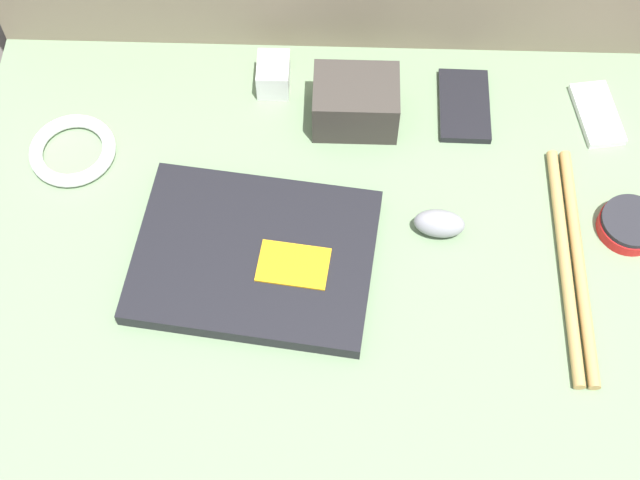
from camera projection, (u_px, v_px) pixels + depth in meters
ground_plane at (320, 294)px, 1.29m from camera, size 8.00×8.00×0.00m
couch_seat at (320, 272)px, 1.23m from camera, size 0.97×0.69×0.14m
laptop at (255, 256)px, 1.15m from camera, size 0.33×0.27×0.03m
computer_mouse at (439, 223)px, 1.17m from camera, size 0.07×0.04×0.04m
speaker_puck at (630, 225)px, 1.18m from camera, size 0.08×0.08×0.03m
phone_silver at (464, 106)px, 1.28m from camera, size 0.07×0.13×0.01m
phone_black at (597, 114)px, 1.27m from camera, size 0.07×0.12×0.01m
camera_pouch at (356, 102)px, 1.25m from camera, size 0.12×0.09×0.07m
charger_brick at (273, 75)px, 1.29m from camera, size 0.05×0.06×0.05m
cable_coil at (73, 150)px, 1.24m from camera, size 0.12×0.12×0.02m
drumstick_pair at (572, 262)px, 1.15m from camera, size 0.03×0.34×0.02m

